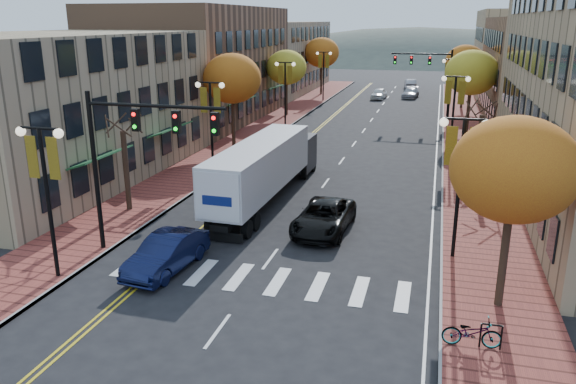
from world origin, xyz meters
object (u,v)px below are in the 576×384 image
Objects in this scene: black_suv at (324,217)px; bicycle at (472,333)px; semi_truck at (267,165)px; navy_sedan at (167,253)px.

black_suv is 2.87× the size of bicycle.
semi_truck reaches higher than bicycle.
navy_sedan is at bearing 72.02° from bicycle.
semi_truck is 3.16× the size of navy_sedan.
navy_sedan is at bearing -128.87° from black_suv.
semi_truck is 5.79m from black_suv.
navy_sedan is 0.87× the size of black_suv.
semi_truck is 16.58m from bicycle.
semi_truck is at bearing 89.01° from navy_sedan.
bicycle is (10.45, -12.79, -1.44)m from semi_truck.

